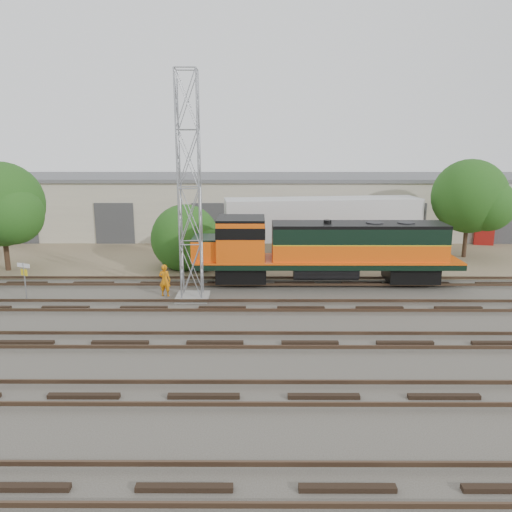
{
  "coord_description": "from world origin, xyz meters",
  "views": [
    {
      "loc": [
        -2.2,
        -22.61,
        8.37
      ],
      "look_at": [
        -2.3,
        4.0,
        2.2
      ],
      "focal_mm": 35.0,
      "sensor_mm": 36.0,
      "label": 1
    }
  ],
  "objects_px": {
    "signal_tower": "(190,193)",
    "semi_trailer": "(327,220)",
    "worker": "(165,280)",
    "locomotive": "(322,249)"
  },
  "relations": [
    {
      "from": "signal_tower",
      "to": "semi_trailer",
      "type": "xyz_separation_m",
      "value": [
        8.55,
        10.02,
        -3.03
      ]
    },
    {
      "from": "worker",
      "to": "semi_trailer",
      "type": "height_order",
      "value": "semi_trailer"
    },
    {
      "from": "signal_tower",
      "to": "semi_trailer",
      "type": "relative_size",
      "value": 0.82
    },
    {
      "from": "worker",
      "to": "semi_trailer",
      "type": "distance_m",
      "value": 14.04
    },
    {
      "from": "semi_trailer",
      "to": "signal_tower",
      "type": "bearing_deg",
      "value": -137.7
    },
    {
      "from": "semi_trailer",
      "to": "worker",
      "type": "bearing_deg",
      "value": -143.88
    },
    {
      "from": "signal_tower",
      "to": "locomotive",
      "type": "bearing_deg",
      "value": 20.83
    },
    {
      "from": "locomotive",
      "to": "semi_trailer",
      "type": "bearing_deg",
      "value": 80.19
    },
    {
      "from": "signal_tower",
      "to": "worker",
      "type": "xyz_separation_m",
      "value": [
        -1.57,
        0.47,
        -4.85
      ]
    },
    {
      "from": "locomotive",
      "to": "signal_tower",
      "type": "distance_m",
      "value": 8.59
    }
  ]
}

